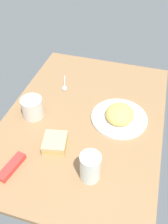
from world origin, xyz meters
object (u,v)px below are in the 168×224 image
glass_of_milk (90,168)px  snack_bar (12,167)px  coffee_mug_black (32,107)px  spoon (65,85)px  plate_of_food (119,116)px  sandwich_main (55,143)px

glass_of_milk → snack_bar: 26.92cm
coffee_mug_black → spoon: 23.28cm
plate_of_food → snack_bar: (-33.67, 30.57, -0.90)cm
plate_of_food → spoon: (14.42, 29.01, -1.52)cm
plate_of_food → coffee_mug_black: (-7.81, 34.62, 2.51)cm
coffee_mug_black → spoon: bearing=-14.2°
coffee_mug_black → glass_of_milk: (-21.22, -30.27, 0.56)cm
spoon → sandwich_main: bearing=-165.3°
sandwich_main → snack_bar: (-12.68, 10.83, -1.20)cm
glass_of_milk → snack_bar: (-4.63, 26.22, -3.97)cm
sandwich_main → snack_bar: bearing=139.5°
glass_of_milk → sandwich_main: bearing=62.4°
coffee_mug_black → snack_bar: size_ratio=0.90×
sandwich_main → snack_bar: sandwich_main is taller
glass_of_milk → spoon: (43.45, 24.65, -4.59)cm
glass_of_milk → spoon: bearing=29.6°
snack_bar → glass_of_milk: bearing=-68.6°
glass_of_milk → snack_bar: glass_of_milk is taller
glass_of_milk → snack_bar: bearing=100.0°
sandwich_main → glass_of_milk: bearing=-117.6°
coffee_mug_black → glass_of_milk: glass_of_milk is taller
coffee_mug_black → spoon: (22.23, -5.62, -4.03)cm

